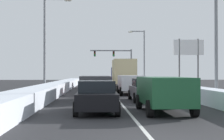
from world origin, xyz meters
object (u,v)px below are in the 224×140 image
Objects in this scene: sedan_red_center_lane_third at (94,86)px; traffic_light_gantry at (118,59)px; box_truck_right_lane_fourth at (123,73)px; street_lamp_right_near at (211,19)px; suv_white_right_lane_third at (131,83)px; sedan_tan_right_lane_fifth at (118,81)px; sedan_maroon_center_lane_fifth at (93,82)px; sedan_gray_right_lane_second at (146,90)px; suv_charcoal_center_lane_second at (95,86)px; sedan_silver_center_lane_fourth at (93,83)px; suv_green_right_lane_nearest at (164,91)px; street_lamp_right_mid at (142,53)px; street_lamp_left_mid at (48,36)px; roadside_sign_right at (189,53)px; sedan_black_center_lane_nearest at (97,96)px.

sedan_red_center_lane_third is 0.60× the size of traffic_light_gantry.
street_lamp_right_near reaches higher than box_truck_right_lane_fourth.
suv_white_right_lane_third is 1.09× the size of sedan_tan_right_lane_fifth.
sedan_maroon_center_lane_fifth is 22.20m from street_lamp_right_near.
sedan_tan_right_lane_fifth is (0.01, 8.69, -1.14)m from box_truck_right_lane_fourth.
sedan_gray_right_lane_second is 6.39m from street_lamp_right_near.
sedan_tan_right_lane_fifth is 23.49m from suv_charcoal_center_lane_second.
sedan_tan_right_lane_fifth is 1.00× the size of sedan_silver_center_lane_fourth.
suv_green_right_lane_nearest is at bearing -89.70° from box_truck_right_lane_fourth.
suv_green_right_lane_nearest is 0.68× the size of box_truck_right_lane_fourth.
sedan_gray_right_lane_second is 7.06m from suv_white_right_lane_third.
suv_green_right_lane_nearest is 1.00× the size of suv_charcoal_center_lane_second.
sedan_gray_right_lane_second is at bearing -97.72° from street_lamp_right_mid.
street_lamp_right_near is 1.07× the size of street_lamp_right_mid.
traffic_light_gantry reaches higher than sedan_silver_center_lane_fourth.
street_lamp_right_mid is 0.95× the size of street_lamp_left_mid.
street_lamp_right_mid is (4.13, 35.94, 4.12)m from suv_green_right_lane_nearest.
roadside_sign_right reaches higher than sedan_tan_right_lane_fifth.
traffic_light_gantry is at bearing 95.39° from street_lamp_right_near.
suv_white_right_lane_third is 7.37m from sedan_silver_center_lane_fourth.
sedan_tan_right_lane_fifth is at bearing 89.87° from suv_white_right_lane_third.
suv_green_right_lane_nearest is 1.09× the size of sedan_black_center_lane_nearest.
street_lamp_right_near is at bearing -58.24° from suv_white_right_lane_third.
box_truck_right_lane_fourth reaches higher than suv_white_right_lane_third.
suv_green_right_lane_nearest reaches higher than sedan_maroon_center_lane_fifth.
box_truck_right_lane_fourth is 21.57m from sedan_black_center_lane_nearest.
sedan_black_center_lane_nearest is at bearing -117.79° from roadside_sign_right.
roadside_sign_right is (6.73, 5.30, 3.00)m from suv_white_right_lane_third.
suv_white_right_lane_third is at bearing 64.52° from suv_charcoal_center_lane_second.
sedan_black_center_lane_nearest is (-3.03, -13.23, -0.25)m from suv_white_right_lane_third.
sedan_tan_right_lane_fifth is 16.82m from street_lamp_left_mid.
sedan_silver_center_lane_fourth is at bearing -89.37° from sedan_maroon_center_lane_fifth.
traffic_light_gantry is (1.05, 30.07, 3.48)m from suv_white_right_lane_third.
suv_green_right_lane_nearest is 0.65× the size of traffic_light_gantry.
traffic_light_gantry reaches higher than sedan_black_center_lane_nearest.
sedan_black_center_lane_nearest is 25.98m from sedan_maroon_center_lane_fifth.
suv_green_right_lane_nearest is 21.47m from box_truck_right_lane_fourth.
box_truck_right_lane_fourth is at bearing 36.41° from street_lamp_left_mid.
sedan_maroon_center_lane_fifth is 13.22m from street_lamp_right_mid.
street_lamp_right_near is at bearing -60.41° from sedan_silver_center_lane_fourth.
suv_green_right_lane_nearest is 0.54× the size of street_lamp_left_mid.
suv_green_right_lane_nearest and suv_charcoal_center_lane_second have the same top height.
sedan_gray_right_lane_second is at bearing -9.38° from suv_charcoal_center_lane_second.
suv_white_right_lane_third is (-0.14, 13.36, 0.00)m from suv_green_right_lane_nearest.
suv_green_right_lane_nearest is at bearing -109.46° from roadside_sign_right.
street_lamp_right_near is (4.55, -24.20, 4.69)m from sedan_tan_right_lane_fifth.
sedan_tan_right_lane_fifth is at bearing 49.43° from sedan_maroon_center_lane_fifth.
suv_white_right_lane_third reaches higher than sedan_red_center_lane_third.
sedan_red_center_lane_third is at bearing 104.48° from suv_green_right_lane_nearest.
street_lamp_right_mid is at bearing 78.47° from sedan_black_center_lane_nearest.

